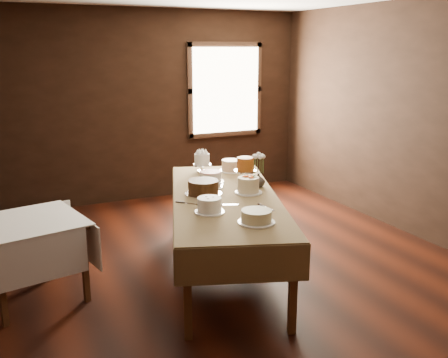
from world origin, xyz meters
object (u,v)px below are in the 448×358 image
(cake_speckled, at_px, (231,166))
(cake_server_b, at_px, (269,209))
(cake_cream, at_px, (256,217))
(cake_server_d, at_px, (255,186))
(cake_server_e, at_px, (192,204))
(cake_swirl, at_px, (209,205))
(cake_chocolate, at_px, (203,188))
(cake_meringue, at_px, (202,163))
(cake_server_a, at_px, (231,205))
(cake_lattice, at_px, (210,177))
(display_table, at_px, (225,202))
(cake_server_c, at_px, (221,186))
(cake_caramel, at_px, (245,171))
(cake_flowers, at_px, (248,186))
(flower_vase, at_px, (258,180))
(side_table, at_px, (29,230))

(cake_speckled, xyz_separation_m, cake_server_b, (-0.32, -1.47, -0.06))
(cake_cream, bearing_deg, cake_speckled, 70.84)
(cake_server_d, xyz_separation_m, cake_server_e, (-0.84, -0.32, 0.00))
(cake_swirl, relative_size, cake_server_d, 1.14)
(cake_chocolate, height_order, cake_server_e, cake_chocolate)
(cake_meringue, bearing_deg, cake_chocolate, -111.63)
(cake_server_a, bearing_deg, cake_chocolate, 123.25)
(cake_cream, bearing_deg, cake_server_d, 62.52)
(cake_swirl, distance_m, cake_server_d, 1.01)
(cake_swirl, bearing_deg, cake_lattice, 66.16)
(display_table, height_order, cake_server_c, cake_server_c)
(cake_cream, xyz_separation_m, cake_server_d, (0.54, 1.05, -0.05))
(cake_swirl, height_order, cake_server_e, cake_swirl)
(cake_server_a, bearing_deg, cake_meringue, 100.38)
(cake_caramel, distance_m, cake_server_a, 0.89)
(cake_server_a, distance_m, cake_server_b, 0.37)
(cake_speckled, distance_m, cake_server_b, 1.51)
(cake_swirl, bearing_deg, cake_server_e, 99.82)
(cake_caramel, distance_m, cake_flowers, 0.46)
(flower_vase, bearing_deg, display_table, -160.86)
(cake_cream, bearing_deg, cake_meringue, 81.45)
(display_table, bearing_deg, cake_server_d, 25.14)
(cake_speckled, bearing_deg, cake_swirl, -122.71)
(cake_meringue, bearing_deg, cake_server_b, -89.90)
(display_table, distance_m, cake_caramel, 0.63)
(display_table, xyz_separation_m, cake_server_c, (0.12, 0.35, 0.06))
(cake_server_e, bearing_deg, display_table, 62.10)
(cake_speckled, distance_m, cake_caramel, 0.50)
(side_table, bearing_deg, cake_server_e, -13.53)
(cake_meringue, height_order, cake_server_a, cake_meringue)
(cake_server_c, bearing_deg, cake_server_d, -84.78)
(cake_meringue, bearing_deg, cake_server_a, -101.02)
(cake_flowers, relative_size, cake_server_e, 1.22)
(cake_swirl, bearing_deg, display_table, 50.16)
(display_table, relative_size, cake_chocolate, 6.76)
(cake_server_a, bearing_deg, cake_speckled, 85.53)
(cake_meringue, bearing_deg, cake_server_e, -116.82)
(cake_lattice, height_order, cake_server_e, cake_lattice)
(cake_speckled, relative_size, cake_flowers, 1.05)
(cake_meringue, distance_m, cake_server_d, 0.87)
(cake_meringue, distance_m, cake_flowers, 1.04)
(cake_chocolate, distance_m, cake_server_d, 0.62)
(cake_server_c, height_order, cake_server_e, same)
(cake_swirl, distance_m, cake_server_e, 0.31)
(cake_server_e, bearing_deg, cake_server_d, 66.88)
(cake_server_d, bearing_deg, cake_server_b, -112.90)
(cake_chocolate, distance_m, flower_vase, 0.63)
(cake_server_e, bearing_deg, cake_speckled, 94.45)
(cake_server_a, bearing_deg, display_table, 96.13)
(cake_cream, height_order, flower_vase, flower_vase)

